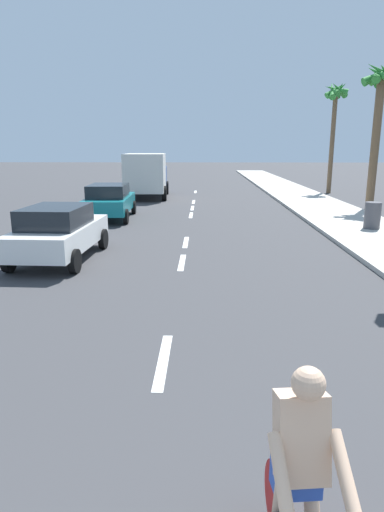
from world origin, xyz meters
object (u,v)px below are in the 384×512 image
delivery_truck (146,174)px  trash_bin_far (372,215)px  parked_car_teal (109,200)px  cyclist (295,506)px  parked_car_white (59,231)px  palm_tree_far (380,98)px  palm_tree_distant (335,103)px

delivery_truck → trash_bin_far: 15.57m
parked_car_teal → delivery_truck: bearing=83.7°
cyclist → delivery_truck: (-4.33, 26.05, 0.67)m
parked_car_white → palm_tree_far: bearing=42.0°
parked_car_white → palm_tree_distant: bearing=58.1°
parked_car_teal → cyclist: bearing=-76.7°
parked_car_white → delivery_truck: 16.35m
delivery_truck → palm_tree_far: palm_tree_far is taller
parked_car_teal → trash_bin_far: (10.74, -2.93, -0.19)m
cyclist → parked_car_teal: (-4.90, 17.22, 0.01)m
parked_car_white → trash_bin_far: bearing=25.3°
parked_car_teal → palm_tree_distant: (13.21, 11.94, 5.28)m
cyclist → palm_tree_distant: bearing=-111.6°
cyclist → palm_tree_distant: (8.31, 29.16, 5.29)m
delivery_truck → palm_tree_far: size_ratio=0.87×
parked_car_teal → delivery_truck: (0.58, 8.83, 0.66)m
parked_car_white → parked_car_teal: bearing=93.1°
trash_bin_far → delivery_truck: bearing=130.8°
palm_tree_far → parked_car_white: bearing=-140.1°
palm_tree_distant → parked_car_white: bearing=-123.9°
cyclist → trash_bin_far: size_ratio=1.80×
cyclist → palm_tree_distant: palm_tree_distant is taller
palm_tree_far → trash_bin_far: (-2.14, -6.10, -4.88)m
trash_bin_far → parked_car_white: bearing=-156.7°
palm_tree_far → palm_tree_distant: size_ratio=0.95×
parked_car_teal → palm_tree_distant: 18.57m
cyclist → palm_tree_far: (7.98, 20.38, 4.70)m
cyclist → palm_tree_far: palm_tree_far is taller
parked_car_white → palm_tree_distant: 24.02m
delivery_truck → trash_bin_far: (10.17, -11.76, -0.86)m
cyclist → palm_tree_distant: 30.78m
parked_car_teal → palm_tree_distant: bearing=39.6°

